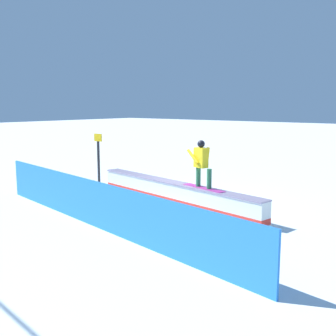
# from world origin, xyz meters

# --- Properties ---
(ground_plane) EXTENTS (120.00, 120.00, 0.00)m
(ground_plane) POSITION_xyz_m (0.00, 0.00, 0.00)
(ground_plane) COLOR white
(grind_box) EXTENTS (6.97, 1.62, 0.75)m
(grind_box) POSITION_xyz_m (0.00, 0.00, 0.34)
(grind_box) COLOR white
(grind_box) RESTS_ON ground_plane
(snowboarder) EXTENTS (1.61, 0.64, 1.41)m
(snowboarder) POSITION_xyz_m (-1.16, 0.19, 1.51)
(snowboarder) COLOR #B33092
(snowboarder) RESTS_ON grind_box
(safety_fence) EXTENTS (10.64, 1.85, 1.22)m
(safety_fence) POSITION_xyz_m (0.00, 3.18, 0.61)
(safety_fence) COLOR #297FE6
(safety_fence) RESTS_ON ground_plane
(trail_marker) EXTENTS (0.40, 0.10, 2.06)m
(trail_marker) POSITION_xyz_m (4.25, -0.61, 1.10)
(trail_marker) COLOR #262628
(trail_marker) RESTS_ON ground_plane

